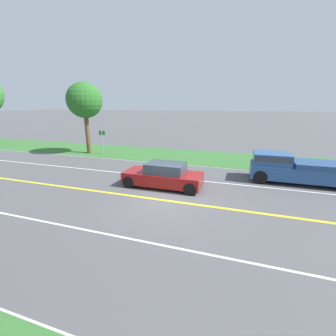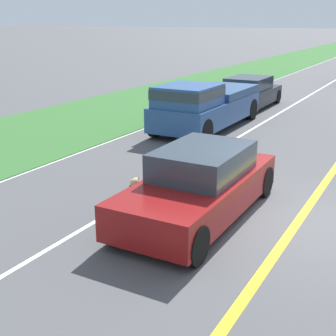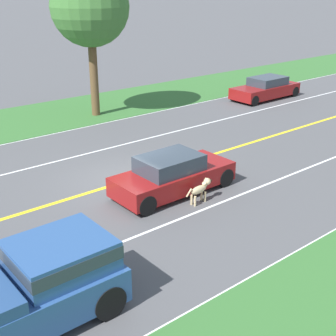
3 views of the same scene
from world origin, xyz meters
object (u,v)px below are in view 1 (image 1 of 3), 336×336
Objects in this scene: pickup_truck at (295,168)px; roadside_tree_right_near at (85,101)px; street_sign at (102,139)px; dog at (167,172)px; ego_car at (164,176)px.

roadside_tree_right_near is at bearing 78.76° from pickup_truck.
pickup_truck is 15.98m from street_sign.
pickup_truck is at bearing -101.24° from roadside_tree_right_near.
roadside_tree_right_near reaches higher than street_sign.
roadside_tree_right_near is at bearing 56.10° from dog.
ego_car reaches higher than dog.
dog is 0.54× the size of street_sign.
ego_car is 0.80× the size of pickup_truck.
ego_car is 1.93× the size of street_sign.
pickup_truck is (2.03, -7.44, 0.39)m from dog.
street_sign is (6.54, 8.41, 0.79)m from ego_car.
roadside_tree_right_near is 2.88× the size of street_sign.
dog is at bearing -123.15° from street_sign.
roadside_tree_right_near is at bearing 56.58° from ego_car.
dog is 9.82m from street_sign.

